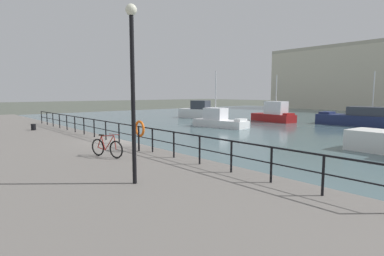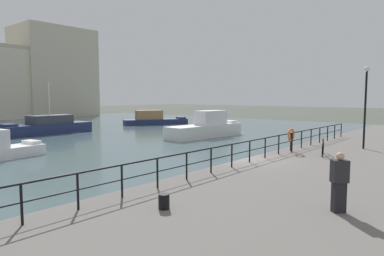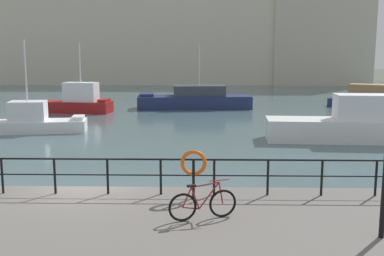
{
  "view_description": "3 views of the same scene",
  "coord_description": "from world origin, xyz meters",
  "px_view_note": "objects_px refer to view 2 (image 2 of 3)",
  "views": [
    {
      "loc": [
        15.39,
        -8.29,
        3.48
      ],
      "look_at": [
        0.87,
        4.26,
        1.31
      ],
      "focal_mm": 28.91,
      "sensor_mm": 36.0,
      "label": 1
    },
    {
      "loc": [
        -15.2,
        -9.41,
        4.08
      ],
      "look_at": [
        1.61,
        4.94,
        2.06
      ],
      "focal_mm": 32.15,
      "sensor_mm": 36.0,
      "label": 2
    },
    {
      "loc": [
        3.62,
        -13.82,
        5.02
      ],
      "look_at": [
        3.17,
        6.28,
        1.68
      ],
      "focal_mm": 43.34,
      "sensor_mm": 36.0,
      "label": 3
    }
  ],
  "objects_px": {
    "moored_cabin_cruiser": "(47,126)",
    "moored_red_daysailer": "(154,119)",
    "quay_lamp_post": "(366,97)",
    "mooring_bollard": "(164,201)",
    "standing_person": "(339,182)",
    "moored_white_yacht": "(206,128)",
    "parked_bicycle": "(323,148)",
    "life_ring_stand": "(291,136)"
  },
  "relations": [
    {
      "from": "moored_cabin_cruiser",
      "to": "mooring_bollard",
      "type": "distance_m",
      "value": 31.69
    },
    {
      "from": "standing_person",
      "to": "quay_lamp_post",
      "type": "bearing_deg",
      "value": 145.77
    },
    {
      "from": "moored_red_daysailer",
      "to": "parked_bicycle",
      "type": "distance_m",
      "value": 34.09
    },
    {
      "from": "moored_cabin_cruiser",
      "to": "moored_white_yacht",
      "type": "bearing_deg",
      "value": 116.67
    },
    {
      "from": "life_ring_stand",
      "to": "quay_lamp_post",
      "type": "bearing_deg",
      "value": -33.01
    },
    {
      "from": "life_ring_stand",
      "to": "moored_cabin_cruiser",
      "type": "bearing_deg",
      "value": 90.87
    },
    {
      "from": "parked_bicycle",
      "to": "life_ring_stand",
      "type": "xyz_separation_m",
      "value": [
        -0.26,
        1.73,
        0.59
      ]
    },
    {
      "from": "moored_white_yacht",
      "to": "life_ring_stand",
      "type": "bearing_deg",
      "value": -120.16
    },
    {
      "from": "moored_white_yacht",
      "to": "moored_cabin_cruiser",
      "type": "height_order",
      "value": "moored_cabin_cruiser"
    },
    {
      "from": "life_ring_stand",
      "to": "quay_lamp_post",
      "type": "distance_m",
      "value": 5.57
    },
    {
      "from": "quay_lamp_post",
      "to": "parked_bicycle",
      "type": "bearing_deg",
      "value": 165.27
    },
    {
      "from": "parked_bicycle",
      "to": "standing_person",
      "type": "xyz_separation_m",
      "value": [
        -9.11,
        -3.7,
        0.47
      ]
    },
    {
      "from": "moored_white_yacht",
      "to": "mooring_bollard",
      "type": "relative_size",
      "value": 21.14
    },
    {
      "from": "moored_white_yacht",
      "to": "moored_red_daysailer",
      "type": "distance_m",
      "value": 17.11
    },
    {
      "from": "moored_white_yacht",
      "to": "standing_person",
      "type": "xyz_separation_m",
      "value": [
        -17.58,
        -18.45,
        0.79
      ]
    },
    {
      "from": "moored_cabin_cruiser",
      "to": "life_ring_stand",
      "type": "xyz_separation_m",
      "value": [
        0.43,
        -28.05,
        1.02
      ]
    },
    {
      "from": "mooring_bollard",
      "to": "parked_bicycle",
      "type": "bearing_deg",
      "value": -0.93
    },
    {
      "from": "moored_cabin_cruiser",
      "to": "standing_person",
      "type": "xyz_separation_m",
      "value": [
        -8.42,
        -33.47,
        0.91
      ]
    },
    {
      "from": "parked_bicycle",
      "to": "mooring_bollard",
      "type": "xyz_separation_m",
      "value": [
        -12.07,
        0.2,
        -0.17
      ]
    },
    {
      "from": "moored_white_yacht",
      "to": "life_ring_stand",
      "type": "height_order",
      "value": "moored_white_yacht"
    },
    {
      "from": "moored_cabin_cruiser",
      "to": "quay_lamp_post",
      "type": "bearing_deg",
      "value": 93.98
    },
    {
      "from": "moored_red_daysailer",
      "to": "quay_lamp_post",
      "type": "height_order",
      "value": "quay_lamp_post"
    },
    {
      "from": "moored_white_yacht",
      "to": "mooring_bollard",
      "type": "xyz_separation_m",
      "value": [
        -20.54,
        -14.55,
        0.15
      ]
    },
    {
      "from": "moored_cabin_cruiser",
      "to": "standing_person",
      "type": "relative_size",
      "value": 6.0
    },
    {
      "from": "mooring_bollard",
      "to": "standing_person",
      "type": "xyz_separation_m",
      "value": [
        2.96,
        -3.89,
        0.64
      ]
    },
    {
      "from": "moored_white_yacht",
      "to": "moored_red_daysailer",
      "type": "xyz_separation_m",
      "value": [
        7.27,
        15.48,
        -0.17
      ]
    },
    {
      "from": "moored_white_yacht",
      "to": "moored_red_daysailer",
      "type": "relative_size",
      "value": 1.01
    },
    {
      "from": "moored_cabin_cruiser",
      "to": "quay_lamp_post",
      "type": "height_order",
      "value": "quay_lamp_post"
    },
    {
      "from": "quay_lamp_post",
      "to": "mooring_bollard",
      "type": "bearing_deg",
      "value": 175.54
    },
    {
      "from": "mooring_bollard",
      "to": "quay_lamp_post",
      "type": "bearing_deg",
      "value": -4.46
    },
    {
      "from": "moored_red_daysailer",
      "to": "life_ring_stand",
      "type": "bearing_deg",
      "value": -91.9
    },
    {
      "from": "mooring_bollard",
      "to": "standing_person",
      "type": "relative_size",
      "value": 0.26
    },
    {
      "from": "moored_white_yacht",
      "to": "parked_bicycle",
      "type": "distance_m",
      "value": 17.01
    },
    {
      "from": "life_ring_stand",
      "to": "standing_person",
      "type": "distance_m",
      "value": 10.38
    },
    {
      "from": "parked_bicycle",
      "to": "standing_person",
      "type": "height_order",
      "value": "standing_person"
    },
    {
      "from": "moored_white_yacht",
      "to": "life_ring_stand",
      "type": "relative_size",
      "value": 6.66
    },
    {
      "from": "moored_cabin_cruiser",
      "to": "moored_red_daysailer",
      "type": "bearing_deg",
      "value": 176.88
    },
    {
      "from": "quay_lamp_post",
      "to": "standing_person",
      "type": "relative_size",
      "value": 2.99
    },
    {
      "from": "moored_white_yacht",
      "to": "standing_person",
      "type": "bearing_deg",
      "value": -129.93
    },
    {
      "from": "moored_white_yacht",
      "to": "mooring_bollard",
      "type": "distance_m",
      "value": 25.18
    },
    {
      "from": "parked_bicycle",
      "to": "mooring_bollard",
      "type": "relative_size",
      "value": 3.87
    },
    {
      "from": "moored_cabin_cruiser",
      "to": "mooring_bollard",
      "type": "height_order",
      "value": "moored_cabin_cruiser"
    }
  ]
}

